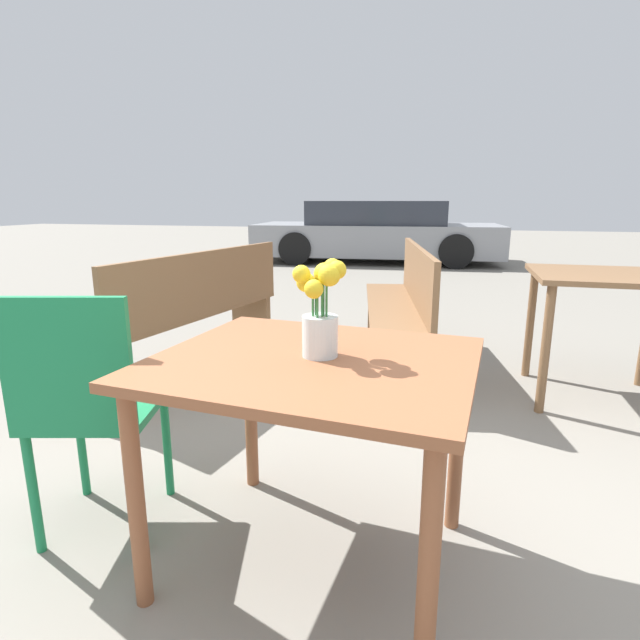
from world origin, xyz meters
TOP-DOWN VIEW (x-y plane):
  - ground_plane at (0.00, 0.00)m, footprint 40.00×40.00m
  - table_front at (0.00, -0.00)m, footprint 1.01×0.89m
  - flower_vase at (0.02, 0.02)m, footprint 0.16×0.17m
  - cafe_chair at (-0.77, -0.07)m, footprint 0.49×0.49m
  - bench_near at (-1.21, 1.47)m, footprint 0.65×1.68m
  - bench_middle at (0.07, 2.11)m, footprint 0.67×1.77m
  - table_back at (1.25, 1.78)m, footprint 0.81×0.75m
  - parked_car at (-1.06, 8.33)m, footprint 4.73×2.18m

SIDE VIEW (x-z plane):
  - ground_plane at x=0.00m, z-range 0.00..0.00m
  - bench_near at x=-1.21m, z-range 0.04..0.89m
  - bench_middle at x=0.07m, z-range 0.04..0.89m
  - cafe_chair at x=-0.77m, z-range 0.07..0.95m
  - parked_car at x=-1.06m, z-range -0.02..1.13m
  - table_front at x=0.00m, z-range 0.26..0.96m
  - table_back at x=1.25m, z-range 0.25..1.01m
  - flower_vase at x=0.02m, z-range 0.69..0.98m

